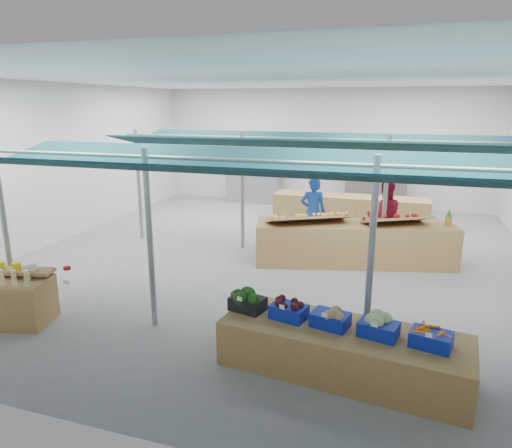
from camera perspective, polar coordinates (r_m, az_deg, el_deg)
The scene contains 21 objects.
floor at distance 11.22m, azimuth 2.30°, elevation -4.18°, with size 13.00×13.00×0.00m, color slate.
hall at distance 12.04m, azimuth 4.30°, elevation 9.99°, with size 13.00×13.00×13.00m.
pole_grid at distance 8.92m, azimuth 4.04°, elevation 2.89°, with size 10.00×4.60×3.00m.
awnings at distance 8.77m, azimuth 4.15°, elevation 9.10°, with size 9.50×7.08×0.30m.
back_shelving_left at distance 17.28m, azimuth -0.32°, elevation 5.99°, with size 2.00×0.50×2.00m, color #B23F33.
back_shelving_right at distance 16.46m, azimuth 14.80°, elevation 5.05°, with size 2.00×0.50×2.00m, color #B23F33.
veg_counter at distance 6.68m, azimuth 10.70°, elevation -15.25°, with size 3.37×1.12×0.66m, color olive.
fruit_counter at distance 10.91m, azimuth 12.17°, elevation -2.38°, with size 4.54×1.08×0.97m, color olive.
far_counter at distance 14.65m, azimuth 11.63°, elevation 1.80°, with size 4.77×0.95×0.86m, color olive.
vendor_left at distance 12.01m, azimuth 7.13°, elevation 1.51°, with size 0.66×0.44×1.82m, color #1944A2.
vendor_right at distance 11.83m, azimuth 15.73°, elevation 0.85°, with size 0.88×0.69×1.82m, color maroon.
crate_broccoli at distance 6.89m, azimuth -1.05°, elevation -9.48°, with size 0.57×0.46×0.35m.
crate_beets at distance 6.67m, azimuth 4.13°, elevation -10.61°, with size 0.57×0.46×0.29m.
crate_celeriac at distance 6.50m, azimuth 9.27°, elevation -11.37°, with size 0.57×0.46×0.31m.
crate_cabbage at distance 6.38m, azimuth 15.09°, elevation -12.09°, with size 0.57×0.46×0.35m.
crate_carrots at distance 6.35m, azimuth 21.04°, elevation -13.21°, with size 0.57×0.46×0.29m.
sparrow at distance 6.81m, azimuth -2.63°, elevation -8.94°, with size 0.12×0.09×0.11m.
pole_ribbon at distance 7.93m, azimuth -22.56°, elevation -5.27°, with size 0.12×0.12×0.28m.
apple_heap_yellow at distance 10.52m, azimuth 6.61°, elevation 0.91°, with size 2.00×1.53×0.27m.
apple_heap_red at distance 10.82m, azimuth 17.25°, elevation 0.73°, with size 1.65×1.34×0.27m.
pineapple at distance 11.14m, azimuth 22.94°, elevation 0.69°, with size 0.14×0.14×0.39m.
Camera 1 is at (2.82, -10.23, 3.64)m, focal length 32.00 mm.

